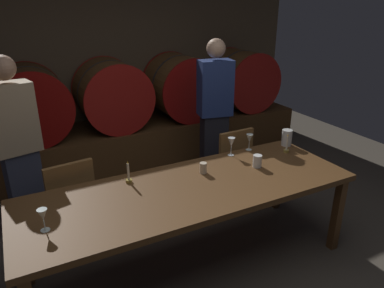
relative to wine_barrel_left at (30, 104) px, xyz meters
The scene contains 20 objects.
ground_plane 2.94m from the wine_barrel_left, 68.83° to the right, with size 7.81×7.81×0.00m, color #4C443A.
back_wall 1.18m from the wine_barrel_left, 28.75° to the left, with size 6.01×0.24×2.48m, color brown.
barrel_shelf 1.22m from the wine_barrel_left, ahead, with size 5.41×0.90×0.52m, color brown.
wine_barrel_left is the anchor object (origin of this frame).
wine_barrel_center 0.99m from the wine_barrel_left, ahead, with size 0.90×0.80×0.90m.
wine_barrel_right 1.99m from the wine_barrel_left, ahead, with size 0.90×0.80×0.90m.
wine_barrel_far_right 3.03m from the wine_barrel_left, ahead, with size 0.90×0.80×0.90m.
dining_table 2.53m from the wine_barrel_left, 68.21° to the right, with size 2.66×0.92×0.75m.
chair_left 1.71m from the wine_barrel_left, 86.37° to the right, with size 0.45×0.45×0.88m.
chair_right 2.45m from the wine_barrel_left, 42.38° to the right, with size 0.41×0.41×0.88m.
guest_left 1.15m from the wine_barrel_left, 100.92° to the right, with size 0.43×0.32×1.69m.
guest_right 2.19m from the wine_barrel_left, 29.11° to the right, with size 0.42×0.31×1.72m.
candle_left 2.12m from the wine_barrel_left, 75.50° to the right, with size 0.05×0.05×0.19m.
candle_right 2.99m from the wine_barrel_left, 46.10° to the right, with size 0.05×0.05×0.19m.
pitcher 2.97m from the wine_barrel_left, 42.53° to the right, with size 0.10×0.10×0.16m.
wine_glass_left 2.43m from the wine_barrel_left, 93.52° to the right, with size 0.06×0.06×0.15m.
wine_glass_center 2.51m from the wine_barrel_left, 51.63° to the right, with size 0.07×0.07×0.18m.
wine_glass_right 2.63m from the wine_barrel_left, 47.36° to the right, with size 0.07×0.07×0.16m.
cup_left 2.46m from the wine_barrel_left, 62.25° to the right, with size 0.06×0.06×0.09m, color beige.
cup_right 2.80m from the wine_barrel_left, 54.64° to the right, with size 0.08×0.08×0.11m, color white.
Camera 1 is at (-1.21, -1.96, 2.11)m, focal length 33.66 mm.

